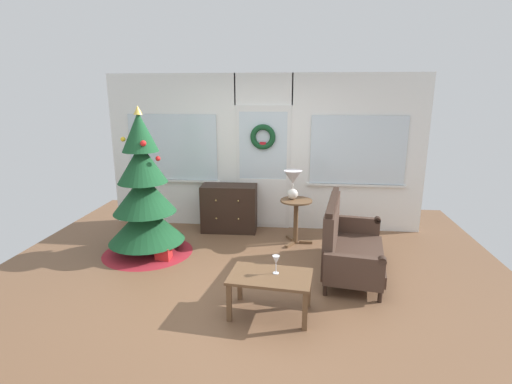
% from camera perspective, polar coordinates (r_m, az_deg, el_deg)
% --- Properties ---
extents(ground_plane, '(6.76, 6.76, 0.00)m').
position_cam_1_polar(ground_plane, '(4.90, -1.33, -13.02)').
color(ground_plane, brown).
extents(back_wall_with_door, '(5.20, 0.19, 2.55)m').
position_cam_1_polar(back_wall_with_door, '(6.49, 1.07, 5.79)').
color(back_wall_with_door, white).
rests_on(back_wall_with_door, ground).
extents(christmas_tree, '(1.28, 1.28, 2.09)m').
position_cam_1_polar(christmas_tree, '(5.69, -15.99, -1.34)').
color(christmas_tree, '#4C331E').
rests_on(christmas_tree, ground).
extents(dresser_cabinet, '(0.91, 0.47, 0.78)m').
position_cam_1_polar(dresser_cabinet, '(6.48, -3.93, -2.37)').
color(dresser_cabinet, black).
rests_on(dresser_cabinet, ground).
extents(settee_sofa, '(0.91, 1.59, 0.96)m').
position_cam_1_polar(settee_sofa, '(5.15, 13.04, -7.38)').
color(settee_sofa, black).
rests_on(settee_sofa, ground).
extents(side_table, '(0.50, 0.48, 0.69)m').
position_cam_1_polar(side_table, '(5.92, 5.86, -3.02)').
color(side_table, brown).
rests_on(side_table, ground).
extents(table_lamp, '(0.28, 0.28, 0.44)m').
position_cam_1_polar(table_lamp, '(5.84, 5.40, 1.65)').
color(table_lamp, silver).
rests_on(table_lamp, side_table).
extents(coffee_table, '(0.89, 0.60, 0.43)m').
position_cam_1_polar(coffee_table, '(4.12, 2.10, -12.88)').
color(coffee_table, brown).
rests_on(coffee_table, ground).
extents(wine_glass, '(0.08, 0.08, 0.20)m').
position_cam_1_polar(wine_glass, '(4.07, 2.94, -9.98)').
color(wine_glass, silver).
rests_on(wine_glass, coffee_table).
extents(gift_box, '(0.20, 0.18, 0.20)m').
position_cam_1_polar(gift_box, '(5.58, -13.36, -8.76)').
color(gift_box, red).
rests_on(gift_box, ground).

